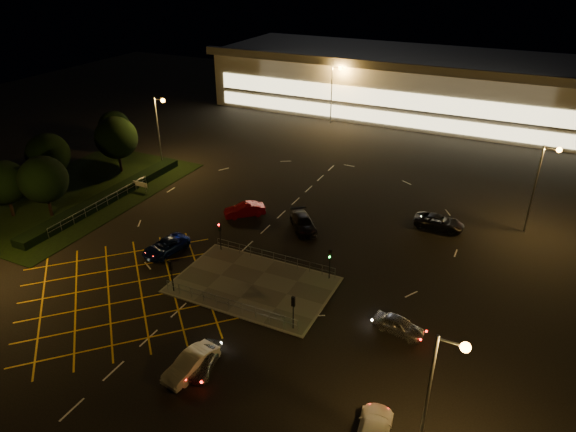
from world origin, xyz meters
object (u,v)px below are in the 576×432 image
at_px(signal_sw, 171,270).
at_px(car_circ_red, 245,210).
at_px(signal_ne, 330,258).
at_px(car_east_grey, 439,222).
at_px(signal_se, 293,306).
at_px(car_near_silver, 204,360).
at_px(car_far_dkgrey, 303,223).
at_px(car_right_silver, 399,325).
at_px(signal_nw, 220,231).
at_px(car_queue_white, 191,364).
at_px(car_approach_white, 373,432).
at_px(car_left_blue, 166,246).

distance_m(signal_sw, car_circ_red, 15.99).
height_order(signal_ne, car_east_grey, signal_ne).
height_order(signal_se, car_near_silver, signal_se).
height_order(car_far_dkgrey, car_right_silver, car_far_dkgrey).
relative_size(signal_nw, signal_ne, 1.00).
xyz_separation_m(signal_sw, signal_nw, (0.00, 7.99, 0.00)).
relative_size(signal_sw, car_queue_white, 0.67).
xyz_separation_m(signal_ne, car_approach_white, (9.10, -15.48, -1.62)).
xyz_separation_m(car_right_silver, car_east_grey, (-0.55, 19.29, 0.04)).
relative_size(car_near_silver, car_queue_white, 0.89).
relative_size(signal_se, car_left_blue, 0.61).
bearing_deg(signal_ne, car_queue_white, -106.93).
bearing_deg(signal_ne, car_right_silver, -30.32).
bearing_deg(car_right_silver, signal_ne, 69.36).
distance_m(car_near_silver, car_far_dkgrey, 22.79).
height_order(car_left_blue, car_right_silver, car_left_blue).
height_order(car_near_silver, car_approach_white, car_approach_white).
relative_size(car_right_silver, car_circ_red, 0.89).
bearing_deg(car_near_silver, car_left_blue, 123.05).
height_order(signal_se, car_left_blue, signal_se).
distance_m(car_circ_red, car_approach_white, 32.61).
distance_m(signal_sw, signal_nw, 7.99).
bearing_deg(car_right_silver, signal_nw, 86.65).
bearing_deg(car_east_grey, signal_ne, 153.46).
xyz_separation_m(car_near_silver, car_approach_white, (13.24, -0.71, 0.04)).
bearing_deg(car_near_silver, car_right_silver, 26.71).
relative_size(car_near_silver, car_left_blue, 0.80).
relative_size(car_left_blue, car_far_dkgrey, 0.97).
distance_m(signal_ne, car_far_dkgrey, 10.22).
xyz_separation_m(signal_sw, car_queue_white, (7.27, -7.54, -1.60)).
xyz_separation_m(signal_se, signal_ne, (0.00, 7.99, 0.00)).
height_order(signal_nw, car_left_blue, signal_nw).
height_order(car_near_silver, car_circ_red, car_circ_red).
xyz_separation_m(car_left_blue, car_circ_red, (3.21, 10.55, 0.06)).
bearing_deg(car_far_dkgrey, car_approach_white, -95.00).
distance_m(car_queue_white, car_far_dkgrey, 23.49).
bearing_deg(car_east_grey, car_approach_white, -176.69).
height_order(car_queue_white, car_circ_red, car_circ_red).
bearing_deg(car_east_grey, car_far_dkgrey, 116.44).
height_order(signal_se, car_circ_red, signal_se).
xyz_separation_m(car_far_dkgrey, car_east_grey, (13.57, 6.77, -0.02)).
height_order(signal_nw, car_east_grey, signal_nw).
bearing_deg(car_circ_red, signal_se, -1.02).
bearing_deg(signal_ne, car_east_grey, 63.55).
bearing_deg(signal_se, car_approach_white, 140.55).
distance_m(signal_sw, car_east_grey, 29.83).
xyz_separation_m(car_near_silver, car_east_grey, (11.44, 29.46, 0.05)).
relative_size(car_queue_white, car_left_blue, 0.90).
distance_m(signal_ne, car_approach_white, 18.03).
height_order(car_east_grey, car_approach_white, car_east_grey).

